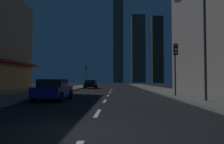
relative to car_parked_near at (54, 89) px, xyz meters
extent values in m
cube|color=black|center=(3.60, 22.95, -0.79)|extent=(78.00, 136.00, 0.10)
cube|color=#605E59|center=(10.60, 22.95, -0.67)|extent=(4.00, 76.00, 0.15)
cube|color=#605E59|center=(-3.40, 22.95, -0.67)|extent=(4.00, 76.00, 0.15)
cube|color=silver|center=(3.60, -5.85, -0.73)|extent=(0.16, 2.20, 0.01)
cube|color=silver|center=(3.60, -0.65, -0.73)|extent=(0.16, 2.20, 0.01)
cube|color=silver|center=(3.60, 4.55, -0.73)|extent=(0.16, 2.20, 0.01)
cube|color=silver|center=(3.60, 9.75, -0.73)|extent=(0.16, 2.20, 0.01)
cube|color=silver|center=(3.60, 14.95, -0.73)|extent=(0.16, 2.20, 0.01)
cube|color=silver|center=(3.60, 20.15, -0.73)|extent=(0.16, 2.20, 0.01)
cube|color=#4D493A|center=(5.28, 119.48, 25.68)|extent=(6.17, 7.35, 52.84)
cube|color=#4A4637|center=(18.88, 128.11, 21.91)|extent=(8.83, 5.71, 45.30)
cube|color=#2E2C23|center=(26.55, 102.90, 17.43)|extent=(5.92, 6.55, 36.35)
cube|color=navy|center=(0.00, 0.05, -0.13)|extent=(1.80, 4.20, 0.65)
cube|color=black|center=(0.00, -0.15, 0.43)|extent=(1.64, 2.00, 0.55)
cylinder|color=black|center=(-0.88, 1.45, -0.40)|extent=(0.22, 0.68, 0.68)
cylinder|color=black|center=(0.88, 1.45, -0.40)|extent=(0.22, 0.68, 0.68)
cylinder|color=black|center=(-0.88, -1.35, -0.40)|extent=(0.22, 0.68, 0.68)
cylinder|color=black|center=(0.88, -1.35, -0.40)|extent=(0.22, 0.68, 0.68)
sphere|color=white|center=(-0.55, 2.10, -0.08)|extent=(0.18, 0.18, 0.18)
sphere|color=white|center=(0.55, 2.10, -0.08)|extent=(0.18, 0.18, 0.18)
cube|color=black|center=(0.00, 21.11, -0.13)|extent=(1.80, 4.20, 0.65)
cube|color=black|center=(0.00, 20.91, 0.43)|extent=(1.64, 2.00, 0.55)
cylinder|color=black|center=(-0.88, 22.51, -0.40)|extent=(0.22, 0.68, 0.68)
cylinder|color=black|center=(0.88, 22.51, -0.40)|extent=(0.22, 0.68, 0.68)
cylinder|color=black|center=(-0.88, 19.71, -0.40)|extent=(0.22, 0.68, 0.68)
cylinder|color=black|center=(0.88, 19.71, -0.40)|extent=(0.22, 0.68, 0.68)
sphere|color=white|center=(-0.55, 23.16, -0.08)|extent=(0.18, 0.18, 0.18)
sphere|color=white|center=(0.55, 23.16, -0.08)|extent=(0.18, 0.18, 0.18)
cylinder|color=gold|center=(-2.30, 13.43, -0.32)|extent=(0.22, 0.22, 0.55)
sphere|color=gold|center=(-2.30, 13.43, -0.04)|extent=(0.21, 0.21, 0.21)
cylinder|color=gold|center=(-2.30, 13.43, -0.56)|extent=(0.30, 0.30, 0.06)
cylinder|color=gold|center=(-2.46, 13.43, -0.29)|extent=(0.10, 0.10, 0.10)
cylinder|color=gold|center=(-2.14, 13.43, -0.29)|extent=(0.10, 0.10, 0.10)
cylinder|color=#2D2D2D|center=(9.10, 2.52, 1.51)|extent=(0.12, 0.12, 4.20)
cube|color=black|center=(9.10, 2.32, 3.11)|extent=(0.32, 0.24, 0.90)
sphere|color=red|center=(9.10, 2.19, 3.39)|extent=(0.18, 0.18, 0.18)
sphere|color=#F2B20C|center=(9.10, 2.19, 3.11)|extent=(0.18, 0.18, 0.18)
sphere|color=#19D833|center=(9.10, 2.19, 2.83)|extent=(0.18, 0.18, 0.18)
cylinder|color=#2D2D2D|center=(-1.90, 28.78, 1.51)|extent=(0.12, 0.12, 4.20)
cube|color=black|center=(-1.90, 28.58, 3.11)|extent=(0.32, 0.24, 0.90)
sphere|color=red|center=(-1.90, 28.45, 3.39)|extent=(0.18, 0.18, 0.18)
sphere|color=#F2B20C|center=(-1.90, 28.45, 3.11)|extent=(0.18, 0.18, 0.18)
sphere|color=#19D833|center=(-1.90, 28.45, 2.83)|extent=(0.18, 0.18, 0.18)
cylinder|color=#38383D|center=(9.80, -1.66, 2.66)|extent=(0.16, 0.16, 6.50)
camera|label=1|loc=(4.40, -14.79, 0.62)|focal=34.32mm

